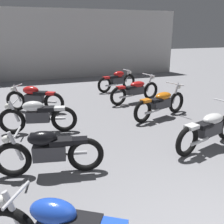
{
  "coord_description": "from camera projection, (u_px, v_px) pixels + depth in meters",
  "views": [
    {
      "loc": [
        -2.0,
        -1.19,
        2.52
      ],
      "look_at": [
        0.0,
        4.44,
        0.55
      ],
      "focal_mm": 39.8,
      "sensor_mm": 36.0,
      "label": 1
    }
  ],
  "objects": [
    {
      "name": "motorcycle_right_row_4",
      "position": [
        117.0,
        80.0,
        10.75
      ],
      "size": [
        1.93,
        0.71,
        0.88
      ],
      "color": "black",
      "rests_on": "ground"
    },
    {
      "name": "motorcycle_right_row_2",
      "position": [
        161.0,
        103.0,
        7.43
      ],
      "size": [
        2.09,
        0.93,
        0.97
      ],
      "color": "black",
      "rests_on": "ground"
    },
    {
      "name": "motorcycle_right_row_1",
      "position": [
        210.0,
        128.0,
        5.52
      ],
      "size": [
        2.11,
        0.88,
        0.97
      ],
      "color": "black",
      "rests_on": "ground"
    },
    {
      "name": "back_wall",
      "position": [
        61.0,
        44.0,
        13.18
      ],
      "size": [
        13.44,
        0.24,
        3.6
      ],
      "primitive_type": "cube",
      "color": "#BCBAB7",
      "rests_on": "ground"
    },
    {
      "name": "motorcycle_right_row_3",
      "position": [
        136.0,
        90.0,
        9.01
      ],
      "size": [
        2.13,
        0.83,
        0.97
      ],
      "color": "black",
      "rests_on": "ground"
    },
    {
      "name": "motorcycle_left_row_1",
      "position": [
        49.0,
        151.0,
        4.46
      ],
      "size": [
        1.95,
        0.59,
        0.88
      ],
      "color": "black",
      "rests_on": "ground"
    },
    {
      "name": "motorcycle_left_row_3",
      "position": [
        34.0,
        98.0,
        7.93
      ],
      "size": [
        1.78,
        1.04,
        0.88
      ],
      "color": "black",
      "rests_on": "ground"
    },
    {
      "name": "motorcycle_left_row_2",
      "position": [
        38.0,
        116.0,
        6.3
      ],
      "size": [
        1.95,
        0.62,
        0.88
      ],
      "color": "black",
      "rests_on": "ground"
    }
  ]
}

